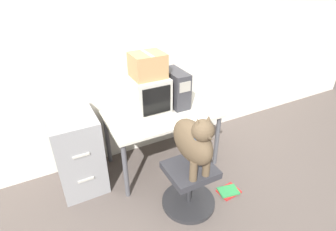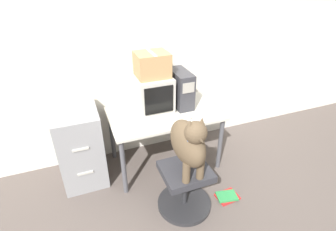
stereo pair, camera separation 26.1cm
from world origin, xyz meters
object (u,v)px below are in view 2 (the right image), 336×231
Objects in this scene: crt_monitor at (153,93)px; cardboard_box at (152,65)px; pc_tower at (181,88)px; book_stack_floor at (227,196)px; office_chair at (185,187)px; filing_cabinet at (81,146)px; dog at (189,142)px; keyboard at (167,123)px.

cardboard_box is (0.00, 0.00, 0.32)m from crt_monitor.
pc_tower is 0.45m from cardboard_box.
book_stack_floor is (0.16, -0.91, -0.89)m from pc_tower.
crt_monitor reaches higher than office_chair.
filing_cabinet is at bearing 138.32° from office_chair.
cardboard_box reaches higher than crt_monitor.
keyboard is at bearing 91.54° from dog.
office_chair is at bearing -88.34° from keyboard.
filing_cabinet is (-0.89, 0.83, -0.37)m from dog.
pc_tower is (0.32, -0.02, 0.01)m from crt_monitor.
office_chair is 1.20m from filing_cabinet.
dog is (0.01, -0.50, 0.09)m from keyboard.
pc_tower is 1.22× the size of cardboard_box.
crt_monitor is 1.21× the size of cardboard_box.
cardboard_box is 1.38× the size of book_stack_floor.
office_chair is 1.30m from cardboard_box.
pc_tower is 1.69× the size of book_stack_floor.
cardboard_box is (-0.03, 0.89, 0.42)m from dog.
cardboard_box is (0.86, 0.07, 0.79)m from filing_cabinet.
crt_monitor is at bearing -90.00° from cardboard_box.
keyboard is 1.20× the size of cardboard_box.
cardboard_box reaches higher than filing_cabinet.
filing_cabinet is (-0.89, 0.79, 0.19)m from office_chair.
keyboard is 0.64m from cardboard_box.
keyboard is at bearing -87.77° from crt_monitor.
office_chair is 0.87× the size of dog.
office_chair is 0.52m from book_stack_floor.
pc_tower is 1.28m from filing_cabinet.
cardboard_box reaches higher than book_stack_floor.
crt_monitor is at bearing 175.61° from pc_tower.
filing_cabinet is at bearing 137.09° from dog.
dog reaches higher than office_chair.
dog reaches higher than keyboard.
pc_tower is 0.49× the size of filing_cabinet.
crt_monitor is at bearing 92.23° from keyboard.
dog is at bearing -42.91° from filing_cabinet.
crt_monitor is 1.37m from book_stack_floor.
dog is at bearing -90.00° from office_chair.
dog is (0.03, -0.89, -0.09)m from crt_monitor.
keyboard is 1.00m from book_stack_floor.
cardboard_box is at bearing 174.92° from pc_tower.
pc_tower is 0.51m from keyboard.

